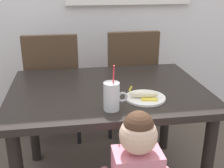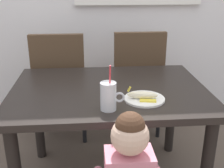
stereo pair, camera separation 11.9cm
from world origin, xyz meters
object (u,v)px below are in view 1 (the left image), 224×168
dining_chair_left (53,82)px  peeled_banana (144,94)px  milk_cup (112,98)px  snack_plate (145,98)px  dining_table (108,103)px  dining_chair_right (130,77)px

dining_chair_left → peeled_banana: dining_chair_left is taller
milk_cup → snack_plate: milk_cup is taller
dining_chair_left → snack_plate: bearing=123.2°
dining_chair_left → snack_plate: dining_chair_left is taller
dining_table → snack_plate: size_ratio=5.27×
dining_table → dining_chair_left: size_ratio=1.26×
milk_cup → peeled_banana: milk_cup is taller
milk_cup → snack_plate: 0.24m
snack_plate → peeled_banana: peeled_banana is taller
dining_chair_right → snack_plate: bearing=83.2°
milk_cup → snack_plate: bearing=27.1°
milk_cup → peeled_banana: size_ratio=1.43×
dining_chair_right → snack_plate: dining_chair_right is taller
dining_chair_left → dining_chair_right: (0.66, 0.03, 0.00)m
snack_plate → peeled_banana: bearing=-142.3°
dining_table → milk_cup: (-0.02, -0.30, 0.17)m
dining_table → peeled_banana: size_ratio=6.93×
dining_chair_left → snack_plate: (0.55, -0.85, 0.18)m
milk_cup → peeled_banana: (0.20, 0.10, -0.04)m
dining_chair_left → dining_chair_right: size_ratio=1.00×
dining_chair_right → snack_plate: 0.91m
dining_chair_left → milk_cup: bearing=109.8°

